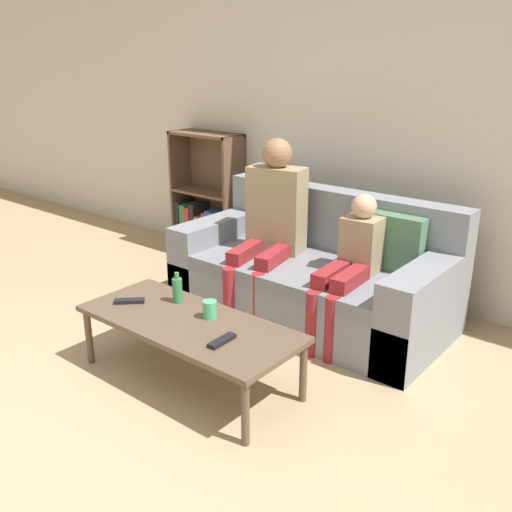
{
  "coord_description": "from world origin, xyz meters",
  "views": [
    {
      "loc": [
        2.1,
        -1.05,
        1.71
      ],
      "look_at": [
        0.09,
        1.41,
        0.59
      ],
      "focal_mm": 40.0,
      "sensor_mm": 36.0,
      "label": 1
    }
  ],
  "objects_px": {
    "tv_remote_1": "(129,301)",
    "bottle": "(177,290)",
    "person_child": "(351,262)",
    "coffee_table": "(188,326)",
    "person_adult": "(272,216)",
    "bookshelf": "(208,211)",
    "couch": "(314,278)",
    "cup_near": "(210,310)",
    "tv_remote_0": "(222,341)"
  },
  "relations": [
    {
      "from": "coffee_table",
      "to": "person_child",
      "type": "xyz_separation_m",
      "value": [
        0.4,
        1.0,
        0.18
      ]
    },
    {
      "from": "cup_near",
      "to": "tv_remote_0",
      "type": "distance_m",
      "value": 0.3
    },
    {
      "from": "tv_remote_0",
      "to": "person_adult",
      "type": "bearing_deg",
      "value": 114.87
    },
    {
      "from": "couch",
      "to": "bottle",
      "type": "xyz_separation_m",
      "value": [
        -0.28,
        -1.01,
        0.17
      ]
    },
    {
      "from": "tv_remote_1",
      "to": "bottle",
      "type": "distance_m",
      "value": 0.29
    },
    {
      "from": "bookshelf",
      "to": "person_child",
      "type": "bearing_deg",
      "value": -20.01
    },
    {
      "from": "couch",
      "to": "person_adult",
      "type": "relative_size",
      "value": 1.55
    },
    {
      "from": "coffee_table",
      "to": "bookshelf",
      "type": "bearing_deg",
      "value": 130.9
    },
    {
      "from": "person_child",
      "to": "bookshelf",
      "type": "bearing_deg",
      "value": 156.26
    },
    {
      "from": "bottle",
      "to": "person_child",
      "type": "bearing_deg",
      "value": 54.23
    },
    {
      "from": "cup_near",
      "to": "bookshelf",
      "type": "bearing_deg",
      "value": 133.92
    },
    {
      "from": "person_child",
      "to": "cup_near",
      "type": "bearing_deg",
      "value": -114.17
    },
    {
      "from": "person_child",
      "to": "bottle",
      "type": "bearing_deg",
      "value": -129.49
    },
    {
      "from": "couch",
      "to": "cup_near",
      "type": "height_order",
      "value": "couch"
    },
    {
      "from": "couch",
      "to": "coffee_table",
      "type": "bearing_deg",
      "value": -92.71
    },
    {
      "from": "bookshelf",
      "to": "tv_remote_1",
      "type": "distance_m",
      "value": 2.01
    },
    {
      "from": "coffee_table",
      "to": "bottle",
      "type": "distance_m",
      "value": 0.28
    },
    {
      "from": "bookshelf",
      "to": "couch",
      "type": "bearing_deg",
      "value": -19.64
    },
    {
      "from": "coffee_table",
      "to": "bottle",
      "type": "bearing_deg",
      "value": 148.71
    },
    {
      "from": "cup_near",
      "to": "tv_remote_1",
      "type": "bearing_deg",
      "value": -163.4
    },
    {
      "from": "cup_near",
      "to": "bottle",
      "type": "bearing_deg",
      "value": 173.01
    },
    {
      "from": "tv_remote_1",
      "to": "coffee_table",
      "type": "bearing_deg",
      "value": 52.35
    },
    {
      "from": "cup_near",
      "to": "tv_remote_0",
      "type": "bearing_deg",
      "value": -34.99
    },
    {
      "from": "person_adult",
      "to": "coffee_table",
      "type": "bearing_deg",
      "value": -87.81
    },
    {
      "from": "couch",
      "to": "tv_remote_1",
      "type": "bearing_deg",
      "value": -112.17
    },
    {
      "from": "bookshelf",
      "to": "tv_remote_1",
      "type": "bearing_deg",
      "value": -59.37
    },
    {
      "from": "bottle",
      "to": "person_adult",
      "type": "bearing_deg",
      "value": 92.27
    },
    {
      "from": "person_child",
      "to": "cup_near",
      "type": "height_order",
      "value": "person_child"
    },
    {
      "from": "tv_remote_0",
      "to": "tv_remote_1",
      "type": "relative_size",
      "value": 1.1
    },
    {
      "from": "couch",
      "to": "person_child",
      "type": "relative_size",
      "value": 2.03
    },
    {
      "from": "tv_remote_0",
      "to": "bottle",
      "type": "distance_m",
      "value": 0.57
    },
    {
      "from": "couch",
      "to": "bookshelf",
      "type": "height_order",
      "value": "bookshelf"
    },
    {
      "from": "coffee_table",
      "to": "tv_remote_1",
      "type": "height_order",
      "value": "tv_remote_1"
    },
    {
      "from": "bookshelf",
      "to": "tv_remote_0",
      "type": "distance_m",
      "value": 2.48
    },
    {
      "from": "person_adult",
      "to": "tv_remote_1",
      "type": "xyz_separation_m",
      "value": [
        -0.17,
        -1.11,
        -0.3
      ]
    },
    {
      "from": "coffee_table",
      "to": "person_adult",
      "type": "height_order",
      "value": "person_adult"
    },
    {
      "from": "coffee_table",
      "to": "tv_remote_0",
      "type": "bearing_deg",
      "value": -12.83
    },
    {
      "from": "couch",
      "to": "bookshelf",
      "type": "xyz_separation_m",
      "value": [
        -1.51,
        0.54,
        0.11
      ]
    },
    {
      "from": "tv_remote_1",
      "to": "bottle",
      "type": "xyz_separation_m",
      "value": [
        0.21,
        0.18,
        0.07
      ]
    },
    {
      "from": "bookshelf",
      "to": "tv_remote_1",
      "type": "height_order",
      "value": "bookshelf"
    },
    {
      "from": "person_child",
      "to": "coffee_table",
      "type": "bearing_deg",
      "value": -115.66
    },
    {
      "from": "tv_remote_1",
      "to": "tv_remote_0",
      "type": "bearing_deg",
      "value": 44.18
    },
    {
      "from": "bottle",
      "to": "cup_near",
      "type": "bearing_deg",
      "value": -6.99
    },
    {
      "from": "tv_remote_1",
      "to": "bottle",
      "type": "relative_size",
      "value": 0.85
    },
    {
      "from": "bookshelf",
      "to": "coffee_table",
      "type": "relative_size",
      "value": 0.85
    },
    {
      "from": "tv_remote_1",
      "to": "cup_near",
      "type": "bearing_deg",
      "value": 62.43
    },
    {
      "from": "person_adult",
      "to": "cup_near",
      "type": "bearing_deg",
      "value": -82.82
    },
    {
      "from": "coffee_table",
      "to": "tv_remote_1",
      "type": "xyz_separation_m",
      "value": [
        -0.43,
        -0.05,
        0.04
      ]
    },
    {
      "from": "cup_near",
      "to": "coffee_table",
      "type": "bearing_deg",
      "value": -124.04
    },
    {
      "from": "person_adult",
      "to": "bookshelf",
      "type": "bearing_deg",
      "value": 141.35
    }
  ]
}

